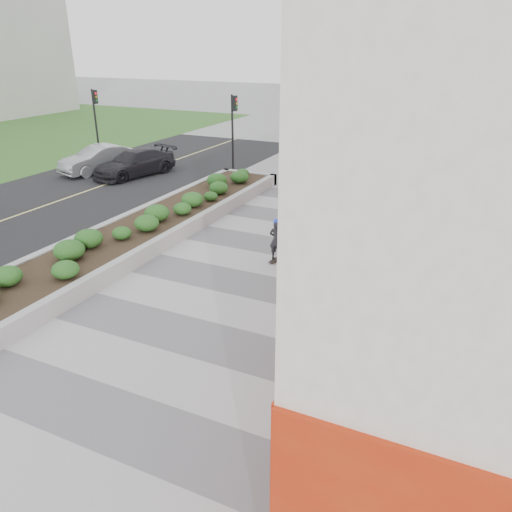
# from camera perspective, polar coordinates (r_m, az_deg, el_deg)

# --- Properties ---
(ground) EXTENTS (160.00, 160.00, 0.00)m
(ground) POSITION_cam_1_polar(r_m,az_deg,el_deg) (11.34, -11.18, -13.70)
(ground) COLOR gray
(ground) RESTS_ON ground
(walkway) EXTENTS (8.00, 36.00, 0.01)m
(walkway) POSITION_cam_1_polar(r_m,az_deg,el_deg) (13.43, -3.69, -6.90)
(walkway) COLOR #A8A8AD
(walkway) RESTS_ON ground
(planter) EXTENTS (3.00, 18.00, 0.90)m
(planter) POSITION_cam_1_polar(r_m,az_deg,el_deg) (19.10, -12.51, 3.34)
(planter) COLOR #9E9EA0
(planter) RESTS_ON ground
(street) EXTENTS (10.00, 40.00, 0.00)m
(street) POSITION_cam_1_polar(r_m,az_deg,el_deg) (23.63, -25.15, 4.41)
(street) COLOR black
(street) RESTS_ON ground
(traffic_signal_near) EXTENTS (0.33, 0.28, 4.20)m
(traffic_signal_near) POSITION_cam_1_polar(r_m,az_deg,el_deg) (28.10, -2.59, 15.04)
(traffic_signal_near) COLOR black
(traffic_signal_near) RESTS_ON ground
(traffic_signal_far) EXTENTS (0.33, 0.28, 4.20)m
(traffic_signal_far) POSITION_cam_1_polar(r_m,az_deg,el_deg) (32.98, -17.86, 15.21)
(traffic_signal_far) COLOR black
(traffic_signal_far) RESTS_ON ground
(distant_bldg_north_l) EXTENTS (16.00, 12.00, 20.00)m
(distant_bldg_north_l) POSITION_cam_1_polar(r_m,az_deg,el_deg) (63.13, 17.07, 25.25)
(distant_bldg_north_l) COLOR #ADAAA3
(distant_bldg_north_l) RESTS_ON ground
(manhole_cover) EXTENTS (0.44, 0.44, 0.01)m
(manhole_cover) POSITION_cam_1_polar(r_m,az_deg,el_deg) (13.22, -1.78, -7.38)
(manhole_cover) COLOR #595654
(manhole_cover) RESTS_ON ground
(skateboarder) EXTENTS (0.50, 0.74, 1.50)m
(skateboarder) POSITION_cam_1_polar(r_m,az_deg,el_deg) (16.42, 2.36, 1.85)
(skateboarder) COLOR beige
(skateboarder) RESTS_ON ground
(car_silver) EXTENTS (2.77, 4.70, 1.46)m
(car_silver) POSITION_cam_1_polar(r_m,az_deg,el_deg) (29.78, -17.50, 10.52)
(car_silver) COLOR #A2A4A9
(car_silver) RESTS_ON ground
(car_dark) EXTENTS (3.14, 5.15, 1.39)m
(car_dark) POSITION_cam_1_polar(r_m,az_deg,el_deg) (28.42, -13.71, 10.28)
(car_dark) COLOR black
(car_dark) RESTS_ON ground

